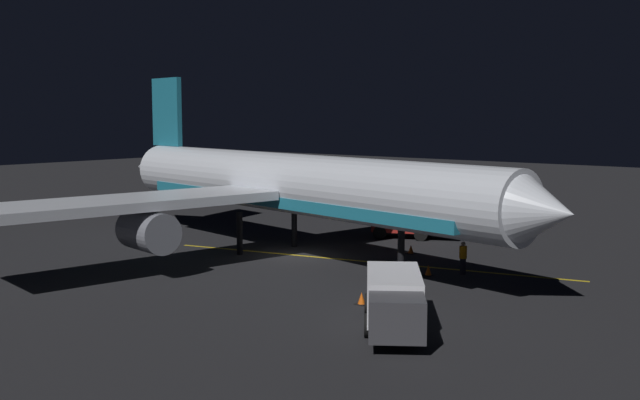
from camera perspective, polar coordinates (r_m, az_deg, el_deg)
ground_plane at (r=44.77m, az=-1.98°, el=-4.40°), size 180.00×180.00×0.20m
apron_guide_stripe at (r=43.33m, az=3.21°, el=-4.63°), size 6.22×24.00×0.01m
airliner at (r=44.66m, az=-2.51°, el=1.05°), size 37.21×37.46×10.95m
baggage_truck at (r=29.58m, az=5.63°, el=-7.63°), size 6.33×5.38×2.15m
catering_truck at (r=51.46m, az=6.97°, el=-1.61°), size 4.37×6.06×2.17m
ground_crew_worker at (r=40.33m, az=10.75°, el=-4.30°), size 0.40×0.40×1.74m
traffic_cone_near_left at (r=33.65m, az=3.16°, el=-7.46°), size 0.50×0.50×0.55m
traffic_cone_near_right at (r=39.86m, az=8.17°, el=-5.31°), size 0.50×0.50×0.55m
traffic_cone_under_wing at (r=45.88m, az=6.88°, el=-3.73°), size 0.50×0.50×0.55m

